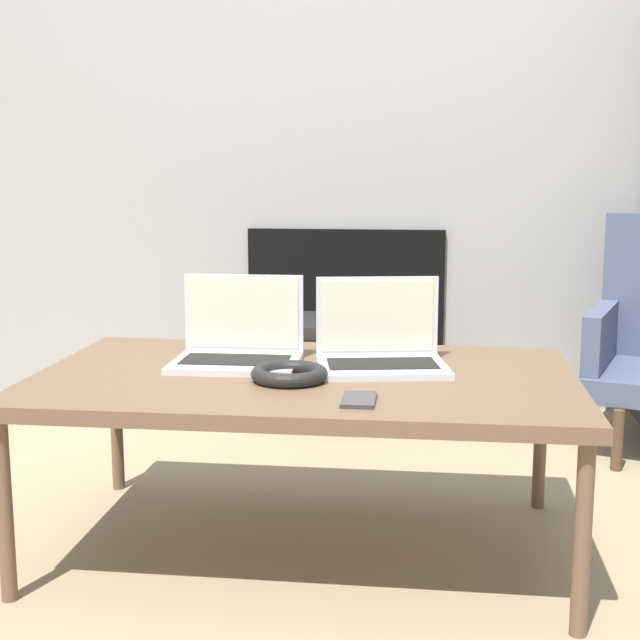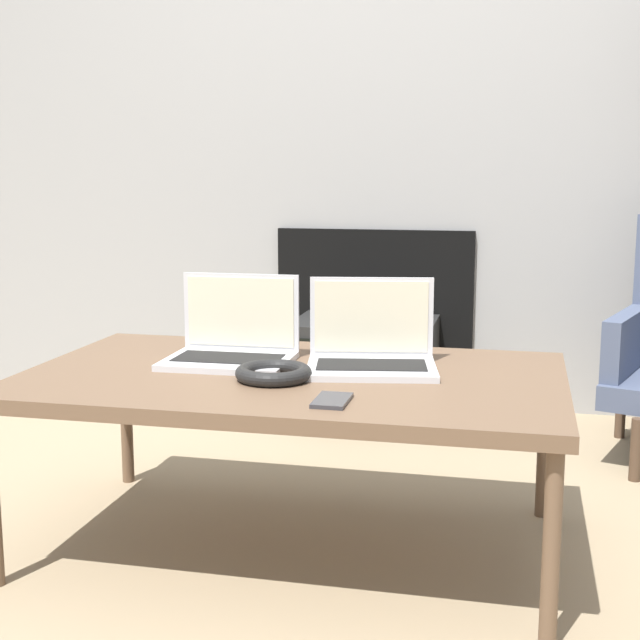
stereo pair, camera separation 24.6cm
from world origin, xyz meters
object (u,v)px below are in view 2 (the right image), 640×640
at_px(laptop_left, 233,344).
at_px(tv, 364,369).
at_px(headphones, 274,373).
at_px(phone, 332,400).
at_px(laptop_right, 371,350).

height_order(laptop_left, tv, laptop_left).
relative_size(laptop_left, tv, 0.60).
height_order(headphones, phone, headphones).
bearing_deg(phone, tv, 97.29).
bearing_deg(phone, headphones, 136.35).
bearing_deg(tv, laptop_left, -97.47).
distance_m(headphones, tv, 1.35).
relative_size(laptop_left, phone, 2.63).
bearing_deg(tv, phone, -82.71).
bearing_deg(tv, headphones, -89.47).
xyz_separation_m(laptop_left, headphones, (0.16, -0.18, -0.03)).
xyz_separation_m(laptop_right, tv, (-0.22, 1.14, -0.31)).
distance_m(laptop_right, phone, 0.35).
relative_size(laptop_right, phone, 2.90).
xyz_separation_m(laptop_left, laptop_right, (0.37, -0.00, 0.00)).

